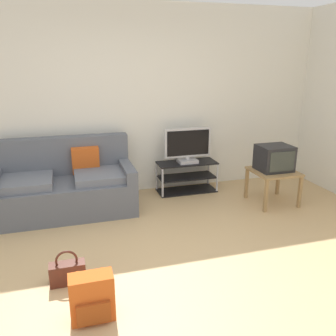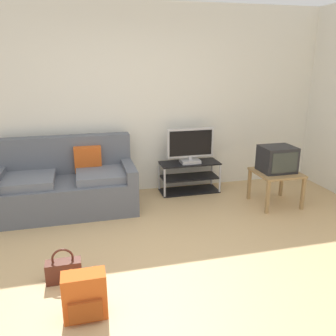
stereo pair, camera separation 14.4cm
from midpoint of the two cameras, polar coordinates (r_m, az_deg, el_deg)
The scene contains 9 objects.
ground_plane at distance 3.37m, azimuth 1.02°, elevation -18.00°, with size 9.00×9.80×0.02m, color tan.
wall_back at distance 5.19m, azimuth -6.16°, elevation 10.63°, with size 9.00×0.10×2.70m, color silver.
couch at distance 4.84m, azimuth -15.20°, elevation -2.63°, with size 1.77×0.88×0.94m.
tv_stand at distance 5.35m, azimuth 4.23°, elevation -1.45°, with size 0.88×0.38×0.46m.
flat_tv at distance 5.19m, azimuth 4.43°, elevation 3.56°, with size 0.70×0.22×0.52m.
side_table at distance 5.05m, azimuth 17.87°, elevation -1.29°, with size 0.58×0.58×0.47m.
crt_tv at distance 4.99m, azimuth 18.02°, elevation 1.39°, with size 0.44×0.38×0.35m.
backpack at distance 2.94m, azimuth -11.86°, elevation -19.62°, with size 0.33×0.24×0.38m.
handbag at distance 3.42m, azimuth -15.32°, elevation -15.63°, with size 0.31×0.13×0.33m.
Camera 2 is at (-0.66, -2.67, 1.92)m, focal length 37.70 mm.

